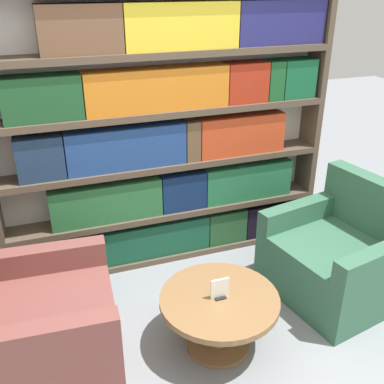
{
  "coord_description": "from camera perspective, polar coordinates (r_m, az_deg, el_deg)",
  "views": [
    {
      "loc": [
        -0.93,
        -1.94,
        2.2
      ],
      "look_at": [
        -0.02,
        0.61,
        0.89
      ],
      "focal_mm": 42.0,
      "sensor_mm": 36.0,
      "label": 1
    }
  ],
  "objects": [
    {
      "name": "bookshelf",
      "position": [
        3.55,
        -2.93,
        6.91
      ],
      "size": [
        2.65,
        0.3,
        2.13
      ],
      "color": "silver",
      "rests_on": "ground_plane"
    },
    {
      "name": "armchair_left",
      "position": [
        2.97,
        -18.79,
        -15.76
      ],
      "size": [
        0.88,
        0.93,
        0.86
      ],
      "rotation": [
        0.0,
        0.0,
        1.5
      ],
      "color": "brown",
      "rests_on": "ground_plane"
    },
    {
      "name": "table_sign",
      "position": [
        2.84,
        3.54,
        -12.3
      ],
      "size": [
        0.12,
        0.06,
        0.14
      ],
      "color": "black",
      "rests_on": "coffee_table"
    },
    {
      "name": "coffee_table",
      "position": [
        2.95,
        3.45,
        -14.88
      ],
      "size": [
        0.75,
        0.75,
        0.4
      ],
      "color": "brown",
      "rests_on": "ground_plane"
    },
    {
      "name": "ground_plane",
      "position": [
        3.08,
        4.43,
        -19.99
      ],
      "size": [
        14.0,
        14.0,
        0.0
      ],
      "primitive_type": "plane",
      "color": "gray"
    },
    {
      "name": "armchair_right",
      "position": [
        3.57,
        18.17,
        -7.87
      ],
      "size": [
        0.97,
        1.01,
        0.86
      ],
      "rotation": [
        0.0,
        0.0,
        -1.38
      ],
      "color": "#336047",
      "rests_on": "ground_plane"
    }
  ]
}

